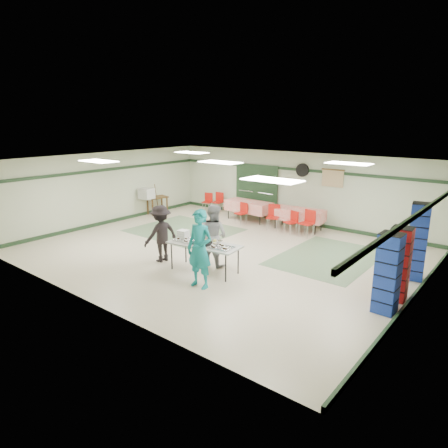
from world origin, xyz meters
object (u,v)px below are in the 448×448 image
Objects in this scene: chair_c at (308,220)px; crate_stack_blue_b at (388,274)px; chair_d at (242,211)px; office_printer at (146,194)px; broom at (157,199)px; serving_table at (204,245)px; chair_loose_b at (208,200)px; crate_stack_blue_a at (418,242)px; dining_table_a at (299,214)px; chair_a at (292,220)px; crate_stack_red at (399,264)px; volunteer_teal at (200,249)px; dining_table_b at (249,206)px; chair_b at (273,214)px; printer_table at (157,199)px; chair_loose_a at (218,200)px; volunteer_grey at (214,235)px; volunteer_dark at (161,234)px.

crate_stack_blue_b is at bearing -38.08° from chair_c.
chair_c is 2.76m from chair_d.
office_printer is 0.68m from broom.
serving_table is 7.18m from chair_loose_b.
crate_stack_blue_a reaches higher than broom.
chair_loose_b is (-5.23, 0.83, -0.08)m from chair_c.
chair_d is at bearing -170.91° from dining_table_a.
crate_stack_red reaches higher than chair_a.
serving_table is 1.01m from volunteer_teal.
crate_stack_blue_a is at bearing 25.60° from serving_table.
dining_table_b is 3.97m from broom.
chair_c is at bearing -19.81° from chair_b.
crate_stack_blue_a reaches higher than crate_stack_blue_b.
chair_loose_b reaches higher than printer_table.
dining_table_a is 3.54× the size of office_printer.
chair_loose_a is 0.67× the size of broom.
chair_c is 0.73× the size of broom.
serving_table is 1.20× the size of volunteer_grey.
volunteer_grey is 5.13m from dining_table_b.
chair_loose_b is (-2.47, 0.85, -0.02)m from chair_d.
crate_stack_blue_b is (5.89, 0.77, 0.05)m from volunteer_dark.
crate_stack_red is 10.64m from broom.
volunteer_grey is 1.02× the size of crate_stack_red.
chair_c reaches higher than dining_table_a.
chair_a is (1.47, 4.77, -0.32)m from volunteer_dark.
crate_stack_blue_a reaches higher than chair_loose_b.
crate_stack_red is (6.70, -3.80, 0.26)m from dining_table_b.
chair_a is at bearing -88.55° from dining_table_a.
volunteer_teal reaches higher than dining_table_b.
volunteer_dark is 4.84m from chair_b.
office_printer is at bearing 144.47° from serving_table.
crate_stack_blue_a is (4.56, 2.35, 0.13)m from volunteer_grey.
chair_loose_a is 0.49× the size of crate_stack_blue_b.
volunteer_dark reaches higher than chair_loose_a.
crate_stack_blue_b is at bearing -18.70° from broom.
dining_table_a is at bearing 18.98° from chair_b.
crate_stack_blue_a reaches higher than volunteer_teal.
chair_loose_a is (-4.18, 5.64, -0.21)m from serving_table.
volunteer_dark is at bearing -87.95° from chair_a.
printer_table is (-5.74, 3.13, -0.21)m from volunteer_grey.
dining_table_a is 0.88m from chair_c.
dining_table_b is at bearing 106.09° from serving_table.
chair_d is 7.72m from crate_stack_blue_b.
broom is (-10.38, 3.10, -0.20)m from crate_stack_blue_b.
chair_loose_a is 9.96m from crate_stack_blue_b.
chair_d is (0.11, -0.57, -0.08)m from dining_table_b.
office_printer is (-3.71, -1.51, 0.46)m from chair_d.
volunteer_grey is 2.08× the size of chair_d.
chair_b is at bearing -22.49° from chair_loose_a.
dining_table_a is at bearing -12.13° from chair_loose_a.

